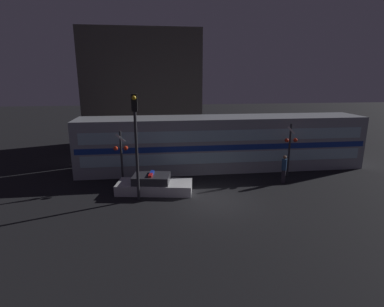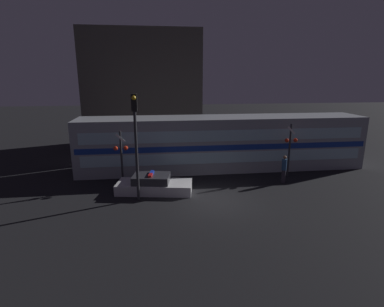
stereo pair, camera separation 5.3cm
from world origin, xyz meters
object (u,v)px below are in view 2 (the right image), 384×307
Objects in this scene: police_car at (154,185)px; traffic_light_corner at (136,134)px; crossing_signal_near at (290,146)px; train at (222,143)px; pedestrian at (284,169)px.

traffic_light_corner is (-0.85, -1.08, 3.31)m from police_car.
traffic_light_corner reaches higher than crossing_signal_near.
pedestrian is (3.23, -3.72, -0.99)m from train.
crossing_signal_near is (4.10, -2.51, 0.22)m from train.
crossing_signal_near reaches higher than pedestrian.
pedestrian is at bearing 13.24° from police_car.
train is 5.03m from pedestrian.
train is 11.38× the size of pedestrian.
police_car is (-5.09, -4.26, -1.50)m from train.
train is 4.81m from crossing_signal_near.
traffic_light_corner reaches higher than pedestrian.
train is 8.19m from traffic_light_corner.
police_car is 1.27× the size of crossing_signal_near.
train is at bearing 49.49° from police_car.
police_car is at bearing -176.29° from pedestrian.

